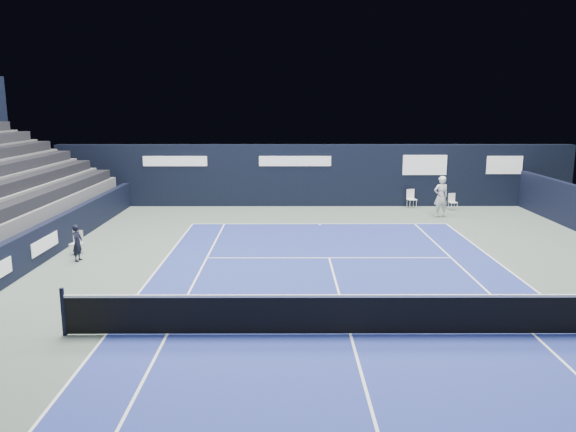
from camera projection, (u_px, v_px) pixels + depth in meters
name	position (u px, v px, depth m)	size (l,w,h in m)	color
ground	(342.00, 304.00, 14.54)	(48.00, 48.00, 0.00)	#4C5A52
court_surface	(350.00, 334.00, 12.58)	(10.97, 23.77, 0.01)	navy
folding_chair_back_a	(411.00, 197.00, 28.00)	(0.49, 0.48, 0.92)	white
folding_chair_back_b	(452.00, 200.00, 27.44)	(0.42, 0.41, 0.81)	silver
line_judge_chair	(77.00, 241.00, 19.28)	(0.42, 0.40, 0.83)	silver
line_judge	(77.00, 243.00, 18.41)	(0.45, 0.29, 1.22)	black
court_markings	(350.00, 334.00, 12.58)	(11.03, 23.83, 0.00)	white
tennis_net	(351.00, 313.00, 12.48)	(12.90, 0.10, 1.10)	black
back_sponsor_wall	(315.00, 175.00, 28.46)	(26.00, 0.63, 3.10)	black
side_barrier_left	(40.00, 244.00, 18.30)	(0.33, 22.00, 1.20)	black
tennis_player	(441.00, 196.00, 25.66)	(0.77, 0.91, 1.89)	silver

